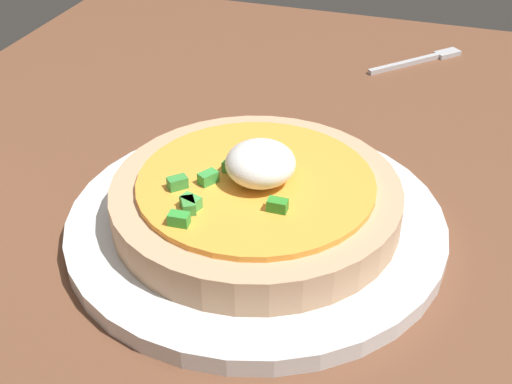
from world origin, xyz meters
TOP-DOWN VIEW (x-y plane):
  - dining_table at (0.00, 0.00)cm, footprint 94.25×68.42cm
  - plate at (1.34, -2.93)cm, footprint 26.53×26.53cm
  - pizza at (1.32, -2.94)cm, footprint 19.98×19.98cm
  - fork at (35.04, -10.68)cm, footprint 9.29×8.90cm

SIDE VIEW (x-z plane):
  - dining_table at x=0.00cm, z-range 0.00..2.21cm
  - fork at x=35.04cm, z-range 2.21..2.71cm
  - plate at x=1.34cm, z-range 2.21..3.54cm
  - pizza at x=1.32cm, z-range 2.24..8.06cm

